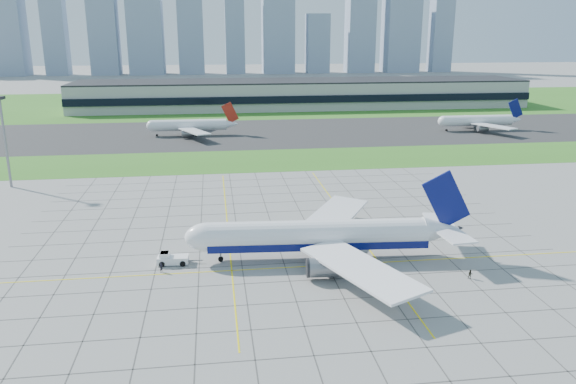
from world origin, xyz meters
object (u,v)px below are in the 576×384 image
(light_mast, at_px, (4,131))
(distant_jet_2, at_px, (478,121))
(pushback_tug, at_px, (171,259))
(crew_far, at_px, (470,274))
(airliner, at_px, (320,236))
(crew_near, at_px, (161,267))
(distant_jet_1, at_px, (191,125))

(light_mast, relative_size, distant_jet_2, 0.60)
(pushback_tug, distance_m, crew_far, 55.00)
(airliner, xyz_separation_m, pushback_tug, (-28.30, 1.30, -3.68))
(crew_near, relative_size, distant_jet_1, 0.04)
(pushback_tug, height_order, distant_jet_2, distant_jet_2)
(distant_jet_2, bearing_deg, pushback_tug, -133.04)
(pushback_tug, height_order, crew_far, pushback_tug)
(crew_near, distance_m, crew_far, 55.74)
(crew_far, bearing_deg, crew_near, -174.94)
(airliner, bearing_deg, crew_near, -171.74)
(pushback_tug, bearing_deg, light_mast, 131.77)
(pushback_tug, distance_m, crew_near, 4.00)
(light_mast, xyz_separation_m, crew_far, (102.03, -76.29, -15.33))
(crew_near, distance_m, distant_jet_1, 143.53)
(distant_jet_2, bearing_deg, crew_near, -132.63)
(crew_far, xyz_separation_m, distant_jet_2, (73.38, 149.49, 3.63))
(airliner, distance_m, pushback_tug, 28.57)
(airliner, height_order, crew_far, airliner)
(pushback_tug, distance_m, distant_jet_2, 185.50)
(light_mast, xyz_separation_m, crew_near, (47.24, -66.03, -15.22))
(crew_near, bearing_deg, distant_jet_1, 35.44)
(light_mast, height_order, airliner, light_mast)
(crew_far, bearing_deg, light_mast, 158.88)
(airliner, height_order, pushback_tug, airliner)
(light_mast, relative_size, pushback_tug, 2.99)
(airliner, relative_size, distant_jet_2, 1.30)
(light_mast, bearing_deg, crew_near, -54.42)
(airliner, relative_size, pushback_tug, 6.48)
(airliner, relative_size, crew_near, 29.06)
(pushback_tug, relative_size, distant_jet_1, 0.20)
(light_mast, bearing_deg, crew_far, -36.79)
(pushback_tug, bearing_deg, distant_jet_2, 50.67)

